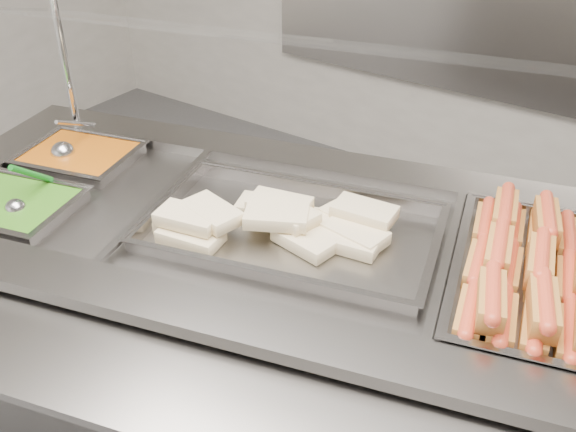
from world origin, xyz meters
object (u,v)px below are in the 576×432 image
Objects in this scene: pan_hotdogs at (534,288)px; pan_wraps at (292,234)px; ladle at (64,151)px; serving_spoon at (19,203)px; sneeze_guard at (299,46)px; steam_counter at (271,354)px.

pan_hotdogs is 0.81× the size of pan_wraps.
pan_hotdogs is 1.46m from ladle.
serving_spoon reaches higher than ladle.
serving_spoon is (-0.55, -0.57, -0.39)m from sneeze_guard.
pan_wraps is 4.41× the size of serving_spoon.
pan_hotdogs is 3.59× the size of serving_spoon.
sneeze_guard is 0.86m from pan_hotdogs.
steam_counter is 1.22× the size of sneeze_guard.
serving_spoon reaches higher than steam_counter.
pan_hotdogs is at bearing 15.09° from steam_counter.
serving_spoon is (-1.29, -0.52, 0.06)m from pan_hotdogs.
sneeze_guard is (-0.06, 0.23, 0.90)m from steam_counter.
pan_wraps is (-0.61, -0.16, 0.02)m from pan_hotdogs.
sneeze_guard reaches higher than steam_counter.
ladle reaches higher than pan_hotdogs.
pan_hotdogs is (0.67, 0.18, 0.45)m from steam_counter.
sneeze_guard is 8.57× the size of ladle.
serving_spoon reaches higher than pan_hotdogs.
serving_spoon is at bearing -158.01° from pan_hotdogs.
serving_spoon is at bearing -133.98° from sneeze_guard.
pan_wraps is at bearing 15.09° from steam_counter.
ladle is at bearing -157.59° from sneeze_guard.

